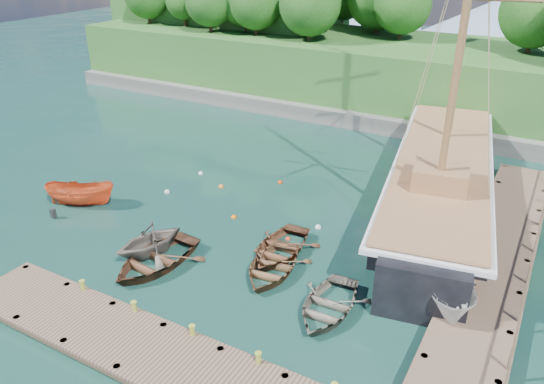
{
  "coord_description": "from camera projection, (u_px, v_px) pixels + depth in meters",
  "views": [
    {
      "loc": [
        12.65,
        -17.62,
        14.71
      ],
      "look_at": [
        -0.13,
        4.99,
        2.0
      ],
      "focal_mm": 35.0,
      "sensor_mm": 36.0,
      "label": 1
    }
  ],
  "objects": [
    {
      "name": "mooring_buoy_4",
      "position": [
        221.0,
        187.0,
        34.11
      ],
      "size": [
        0.35,
        0.35,
        0.35
      ],
      "primitive_type": "sphere",
      "color": "orange",
      "rests_on": "ground"
    },
    {
      "name": "headland",
      "position": [
        291.0,
        34.0,
        53.61
      ],
      "size": [
        51.0,
        19.31,
        12.9
      ],
      "color": "#474744",
      "rests_on": "ground"
    },
    {
      "name": "schooner",
      "position": [
        440.0,
        186.0,
        31.43
      ],
      "size": [
        9.08,
        29.51,
        22.1
      ],
      "rotation": [
        0.0,
        0.0,
        0.17
      ],
      "color": "black",
      "rests_on": "ground"
    },
    {
      "name": "rowboat_3",
      "position": [
        327.0,
        311.0,
        22.89
      ],
      "size": [
        3.31,
        4.51,
        0.91
      ],
      "primitive_type": "imported",
      "rotation": [
        0.0,
        0.0,
        0.04
      ],
      "color": "#5E584D",
      "rests_on": "ground"
    },
    {
      "name": "bollard_1",
      "position": [
        136.0,
        322.0,
        22.29
      ],
      "size": [
        0.26,
        0.26,
        0.45
      ],
      "primitive_type": "cylinder",
      "color": "olive",
      "rests_on": "ground"
    },
    {
      "name": "rowboat_1",
      "position": [
        151.0,
        254.0,
        26.99
      ],
      "size": [
        4.14,
        4.46,
        1.92
      ],
      "primitive_type": "imported",
      "rotation": [
        0.0,
        0.0,
        -0.32
      ],
      "color": "#5C544C",
      "rests_on": "ground"
    },
    {
      "name": "mooring_buoy_2",
      "position": [
        288.0,
        239.0,
        28.28
      ],
      "size": [
        0.28,
        0.28,
        0.28
      ],
      "primitive_type": "sphere",
      "color": "red",
      "rests_on": "ground"
    },
    {
      "name": "rowboat_0",
      "position": [
        156.0,
        266.0,
        26.04
      ],
      "size": [
        4.02,
        5.32,
        1.04
      ],
      "primitive_type": "imported",
      "rotation": [
        0.0,
        0.0,
        -0.09
      ],
      "color": "#533221",
      "rests_on": "ground"
    },
    {
      "name": "ground",
      "position": [
        224.0,
        268.0,
        25.83
      ],
      "size": [
        160.0,
        160.0,
        0.0
      ],
      "primitive_type": "plane",
      "color": "#143730",
      "rests_on": "ground"
    },
    {
      "name": "bollard_0",
      "position": [
        85.0,
        300.0,
        23.61
      ],
      "size": [
        0.26,
        0.26,
        0.45
      ],
      "primitive_type": "cylinder",
      "color": "olive",
      "rests_on": "ground"
    },
    {
      "name": "mooring_buoy_0",
      "position": [
        167.0,
        192.0,
        33.4
      ],
      "size": [
        0.35,
        0.35,
        0.35
      ],
      "primitive_type": "sphere",
      "color": "silver",
      "rests_on": "ground"
    },
    {
      "name": "bollard_3",
      "position": [
        259.0,
        374.0,
        19.63
      ],
      "size": [
        0.26,
        0.26,
        0.45
      ],
      "primitive_type": "cylinder",
      "color": "olive",
      "rests_on": "ground"
    },
    {
      "name": "cabin_boat_white",
      "position": [
        444.0,
        304.0,
        23.34
      ],
      "size": [
        3.86,
        5.77,
        2.09
      ],
      "primitive_type": "imported",
      "rotation": [
        0.0,
        0.0,
        0.37
      ],
      "color": "silver",
      "rests_on": "ground"
    },
    {
      "name": "rowboat_4",
      "position": [
        280.0,
        254.0,
        27.03
      ],
      "size": [
        3.43,
        4.7,
        0.95
      ],
      "primitive_type": "imported",
      "rotation": [
        0.0,
        0.0,
        0.03
      ],
      "color": "#57331F",
      "rests_on": "ground"
    },
    {
      "name": "dock_east",
      "position": [
        498.0,
        256.0,
        26.03
      ],
      "size": [
        3.2,
        24.0,
        1.1
      ],
      "color": "#453328",
      "rests_on": "ground"
    },
    {
      "name": "rowboat_2",
      "position": [
        272.0,
        272.0,
        25.55
      ],
      "size": [
        3.74,
        4.83,
        0.92
      ],
      "primitive_type": "imported",
      "rotation": [
        0.0,
        0.0,
        0.13
      ],
      "color": "brown",
      "rests_on": "ground"
    },
    {
      "name": "bollard_2",
      "position": [
        194.0,
        346.0,
        20.96
      ],
      "size": [
        0.26,
        0.26,
        0.45
      ],
      "primitive_type": "cylinder",
      "color": "olive",
      "rests_on": "ground"
    },
    {
      "name": "mooring_buoy_1",
      "position": [
        234.0,
        218.0,
        30.44
      ],
      "size": [
        0.32,
        0.32,
        0.32
      ],
      "primitive_type": "sphere",
      "color": "#E86401",
      "rests_on": "ground"
    },
    {
      "name": "motorboat_orange",
      "position": [
        82.0,
        205.0,
        31.89
      ],
      "size": [
        4.52,
        3.22,
        1.64
      ],
      "primitive_type": "imported",
      "rotation": [
        0.0,
        0.0,
        2.0
      ],
      "color": "#CF491F",
      "rests_on": "ground"
    },
    {
      "name": "dock_near",
      "position": [
        170.0,
        360.0,
        19.67
      ],
      "size": [
        20.0,
        3.2,
        1.1
      ],
      "color": "#453328",
      "rests_on": "ground"
    },
    {
      "name": "mooring_buoy_6",
      "position": [
        201.0,
        174.0,
        35.99
      ],
      "size": [
        0.31,
        0.31,
        0.31
      ],
      "primitive_type": "sphere",
      "color": "white",
      "rests_on": "ground"
    },
    {
      "name": "mooring_buoy_5",
      "position": [
        280.0,
        183.0,
        34.68
      ],
      "size": [
        0.31,
        0.31,
        0.31
      ],
      "primitive_type": "sphere",
      "color": "red",
      "rests_on": "ground"
    },
    {
      "name": "distant_ridge",
      "position": [
        519.0,
        13.0,
        76.76
      ],
      "size": [
        117.0,
        40.0,
        10.0
      ],
      "color": "#728CA5",
      "rests_on": "ground"
    },
    {
      "name": "mooring_buoy_3",
      "position": [
        318.0,
        228.0,
        29.39
      ],
      "size": [
        0.35,
        0.35,
        0.35
      ],
      "primitive_type": "sphere",
      "color": "silver",
      "rests_on": "ground"
    }
  ]
}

